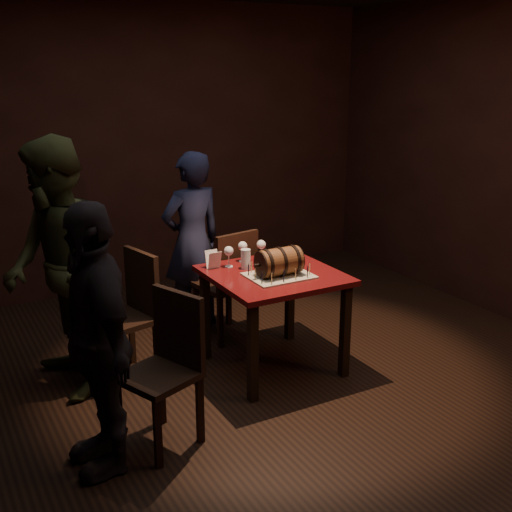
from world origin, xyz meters
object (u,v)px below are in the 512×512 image
wine_glass_right (261,246)px  wine_glass_left (229,252)px  chair_back (230,279)px  person_left_rear (58,270)px  person_left_front (97,339)px  barrel_cake (279,262)px  person_back (192,242)px  chair_left_rear (131,308)px  wine_glass_mid (243,247)px  chair_left_front (168,360)px  pint_of_ale (246,259)px  pub_table (273,287)px

wine_glass_right → wine_glass_left: bearing=-173.3°
chair_back → wine_glass_right: bearing=-68.5°
person_left_rear → person_left_front: 0.99m
barrel_cake → wine_glass_right: bearing=78.7°
person_back → chair_left_rear: bearing=32.7°
wine_glass_left → wine_glass_mid: (0.15, 0.07, -0.00)m
wine_glass_right → chair_left_front: size_ratio=0.17×
chair_left_rear → chair_left_front: (-0.08, -0.92, 0.00)m
chair_left_rear → person_left_rear: bearing=179.8°
pint_of_ale → person_left_front: person_left_front is taller
chair_left_front → person_left_front: person_left_front is taller
pub_table → person_left_rear: 1.51m
chair_left_rear → person_back: person_back is taller
chair_left_rear → chair_left_front: 0.92m
chair_left_rear → wine_glass_right: bearing=-4.1°
wine_glass_left → person_left_front: size_ratio=0.10×
wine_glass_mid → chair_left_rear: size_ratio=0.17×
wine_glass_right → person_back: (-0.27, 0.71, -0.10)m
wine_glass_left → wine_glass_right: bearing=6.7°
pub_table → person_left_front: size_ratio=0.58×
barrel_cake → person_back: size_ratio=0.24×
barrel_cake → person_left_rear: (-1.43, 0.48, 0.03)m
barrel_cake → pint_of_ale: (-0.12, 0.27, -0.04)m
person_back → person_left_front: bearing=44.9°
wine_glass_right → person_left_rear: bearing=177.1°
barrel_cake → wine_glass_right: 0.41m
pint_of_ale → chair_left_front: chair_left_front is taller
pub_table → chair_back: 0.63m
person_left_front → pint_of_ale: bearing=120.5°
wine_glass_right → person_left_front: person_left_front is taller
wine_glass_right → person_back: bearing=111.2°
chair_left_rear → barrel_cake: bearing=-26.8°
wine_glass_left → pint_of_ale: (0.09, -0.10, -0.05)m
chair_left_front → chair_left_rear: bearing=85.0°
chair_back → person_left_front: size_ratio=0.60×
person_left_rear → person_left_front: size_ratio=1.15×
pub_table → wine_glass_mid: (-0.07, 0.35, 0.23)m
pint_of_ale → chair_left_front: bearing=-141.8°
pub_table → person_left_rear: person_left_rear is taller
pub_table → barrel_cake: (-0.01, -0.09, 0.22)m
wine_glass_right → chair_back: (-0.12, 0.31, -0.35)m
wine_glass_left → chair_left_front: size_ratio=0.17×
wine_glass_right → chair_left_rear: chair_left_rear is taller
chair_left_front → person_left_front: 0.50m
wine_glass_mid → person_back: size_ratio=0.11×
barrel_cake → wine_glass_mid: 0.44m
pint_of_ale → pub_table: bearing=-53.2°
chair_back → chair_left_rear: 0.94m
barrel_cake → person_back: 1.13m
barrel_cake → person_left_rear: 1.51m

